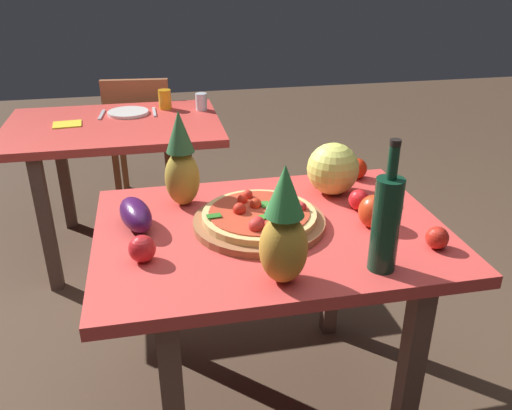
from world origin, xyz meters
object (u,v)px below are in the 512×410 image
at_px(bell_pepper, 374,211).
at_px(wine_bottle, 386,222).
at_px(eggplant, 136,214).
at_px(napkin_folded, 67,124).
at_px(tomato_near_board, 357,169).
at_px(dining_chair, 141,133).
at_px(knife_utensil, 154,112).
at_px(drinking_glass_water, 201,102).
at_px(dinner_plate, 128,113).
at_px(pineapple_left, 181,164).
at_px(melon, 333,169).
at_px(pizza, 259,215).
at_px(tomato_at_corner, 142,249).
at_px(pizza_board, 259,222).
at_px(background_table, 115,142).
at_px(tomato_beside_pepper, 437,238).
at_px(tomato_by_bottle, 359,200).
at_px(drinking_glass_juice, 165,99).
at_px(display_table, 271,255).
at_px(fork_utensil, 102,115).
at_px(pineapple_right, 284,231).

bearing_deg(bell_pepper, wine_bottle, -107.91).
bearing_deg(eggplant, napkin_folded, 106.02).
height_order(tomato_near_board, napkin_folded, tomato_near_board).
distance_m(dining_chair, knife_utensil, 0.54).
bearing_deg(drinking_glass_water, bell_pepper, -75.54).
distance_m(wine_bottle, dinner_plate, 1.88).
xyz_separation_m(wine_bottle, eggplant, (-0.66, 0.38, -0.10)).
height_order(pineapple_left, dinner_plate, pineapple_left).
bearing_deg(eggplant, melon, 10.65).
relative_size(pizza, tomato_at_corner, 4.65).
bearing_deg(pineapple_left, pizza_board, -43.73).
height_order(background_table, knife_utensil, knife_utensil).
height_order(melon, bell_pepper, melon).
relative_size(tomato_beside_pepper, drinking_glass_water, 0.73).
distance_m(bell_pepper, tomato_at_corner, 0.73).
xyz_separation_m(dining_chair, pizza, (0.38, -1.88, 0.30)).
bearing_deg(wine_bottle, bell_pepper, 72.09).
bearing_deg(knife_utensil, tomato_by_bottle, -65.72).
bearing_deg(drinking_glass_water, melon, -74.45).
bearing_deg(tomato_near_board, drinking_glass_juice, 119.90).
xyz_separation_m(tomato_beside_pepper, tomato_by_bottle, (-0.13, 0.29, 0.00)).
relative_size(display_table, bell_pepper, 10.11).
distance_m(pizza, eggplant, 0.39).
height_order(melon, tomato_at_corner, melon).
relative_size(pizza, melon, 1.95).
distance_m(pizza, tomato_by_bottle, 0.36).
bearing_deg(pizza, fork_utensil, 111.74).
bearing_deg(wine_bottle, eggplant, 149.90).
bearing_deg(pizza, knife_utensil, 101.43).
bearing_deg(bell_pepper, dinner_plate, 117.78).
relative_size(display_table, pineapple_left, 3.31).
distance_m(display_table, tomato_by_bottle, 0.36).
height_order(pineapple_left, pineapple_right, pineapple_left).
bearing_deg(bell_pepper, pizza, 169.17).
xyz_separation_m(pineapple_right, melon, (0.31, 0.52, -0.05)).
bearing_deg(wine_bottle, dining_chair, 106.72).
bearing_deg(background_table, dinner_plate, 63.98).
distance_m(eggplant, tomato_by_bottle, 0.74).
bearing_deg(pineapple_left, dining_chair, 95.41).
distance_m(wine_bottle, fork_utensil, 1.94).
bearing_deg(drinking_glass_water, display_table, -87.51).
height_order(pineapple_right, bell_pepper, pineapple_right).
distance_m(pizza_board, eggplant, 0.39).
relative_size(background_table, drinking_glass_water, 11.79).
xyz_separation_m(pineapple_right, dinner_plate, (-0.43, 1.74, -0.14)).
bearing_deg(tomato_beside_pepper, pineapple_right, -171.38).
bearing_deg(drinking_glass_juice, eggplant, -96.43).
bearing_deg(dinner_plate, wine_bottle, -67.83).
bearing_deg(drinking_glass_juice, drinking_glass_water, -18.38).
bearing_deg(tomato_near_board, tomato_beside_pepper, -86.69).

